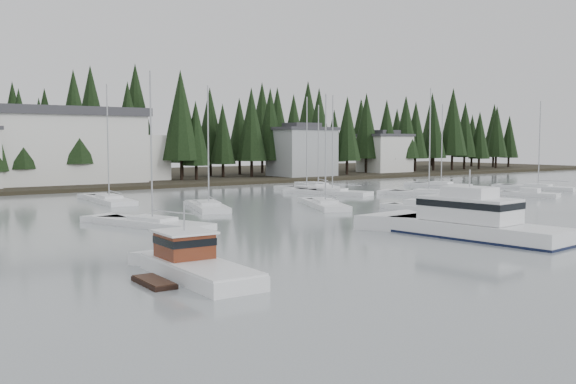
% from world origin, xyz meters
% --- Properties ---
extents(far_shore_land, '(240.00, 54.00, 1.00)m').
position_xyz_m(far_shore_land, '(0.00, 97.00, 0.00)').
color(far_shore_land, black).
rests_on(far_shore_land, ground).
extents(conifer_treeline, '(200.00, 22.00, 20.00)m').
position_xyz_m(conifer_treeline, '(0.00, 86.00, 0.00)').
color(conifer_treeline, black).
rests_on(conifer_treeline, ground).
extents(house_east_a, '(10.60, 8.48, 9.25)m').
position_xyz_m(house_east_a, '(36.00, 78.00, 4.90)').
color(house_east_a, '#999EA0').
rests_on(house_east_a, ground).
extents(house_east_b, '(9.54, 7.42, 8.25)m').
position_xyz_m(house_east_b, '(58.00, 80.00, 4.40)').
color(house_east_b, silver).
rests_on(house_east_b, ground).
extents(harbor_inn, '(29.50, 11.50, 10.90)m').
position_xyz_m(harbor_inn, '(-2.96, 82.34, 5.78)').
color(harbor_inn, silver).
rests_on(harbor_inn, ground).
extents(lobster_boat_brown, '(4.38, 8.33, 4.08)m').
position_xyz_m(lobster_boat_brown, '(-17.39, 15.25, 0.47)').
color(lobster_boat_brown, white).
rests_on(lobster_boat_brown, ground).
extents(cabin_cruiser_center, '(5.15, 12.77, 5.34)m').
position_xyz_m(cabin_cruiser_center, '(3.98, 15.67, 0.80)').
color(cabin_cruiser_center, white).
rests_on(cabin_cruiser_center, ground).
extents(sailboat_0, '(5.26, 8.93, 12.37)m').
position_xyz_m(sailboat_0, '(-1.93, 42.20, 0.07)').
color(sailboat_0, white).
rests_on(sailboat_0, ground).
extents(sailboat_1, '(6.14, 11.08, 12.39)m').
position_xyz_m(sailboat_1, '(-11.43, 33.74, 0.06)').
color(sailboat_1, white).
rests_on(sailboat_1, ground).
extents(sailboat_2, '(6.35, 9.94, 13.41)m').
position_xyz_m(sailboat_2, '(27.12, 40.57, 0.07)').
color(sailboat_2, white).
rests_on(sailboat_2, ground).
extents(sailboat_3, '(6.07, 10.36, 12.72)m').
position_xyz_m(sailboat_3, '(18.98, 48.94, 0.06)').
color(sailboat_3, white).
rests_on(sailboat_3, ground).
extents(sailboat_5, '(4.49, 10.23, 12.48)m').
position_xyz_m(sailboat_5, '(46.82, 38.79, 0.07)').
color(sailboat_5, white).
rests_on(sailboat_5, ground).
extents(sailboat_7, '(6.08, 10.55, 12.16)m').
position_xyz_m(sailboat_7, '(24.47, 58.71, 0.06)').
color(sailboat_7, white).
rests_on(sailboat_7, ground).
extents(sailboat_8, '(4.71, 8.82, 12.40)m').
position_xyz_m(sailboat_8, '(40.09, 49.95, 0.07)').
color(sailboat_8, white).
rests_on(sailboat_8, ground).
extents(sailboat_9, '(6.21, 9.59, 11.73)m').
position_xyz_m(sailboat_9, '(8.52, 37.35, 0.06)').
color(sailboat_9, white).
rests_on(sailboat_9, ground).
extents(sailboat_10, '(3.55, 11.15, 13.15)m').
position_xyz_m(sailboat_10, '(-7.09, 55.05, 0.06)').
color(sailboat_10, white).
rests_on(sailboat_10, ground).
extents(sailboat_12, '(3.18, 9.56, 12.80)m').
position_xyz_m(sailboat_12, '(18.81, 53.94, 0.07)').
color(sailboat_12, white).
rests_on(sailboat_12, ground).
extents(runabout_1, '(3.19, 5.84, 1.42)m').
position_xyz_m(runabout_1, '(13.63, 30.16, 0.13)').
color(runabout_1, white).
rests_on(runabout_1, ground).
extents(runabout_2, '(3.95, 6.84, 1.42)m').
position_xyz_m(runabout_2, '(36.11, 32.87, 0.13)').
color(runabout_2, white).
rests_on(runabout_2, ground).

